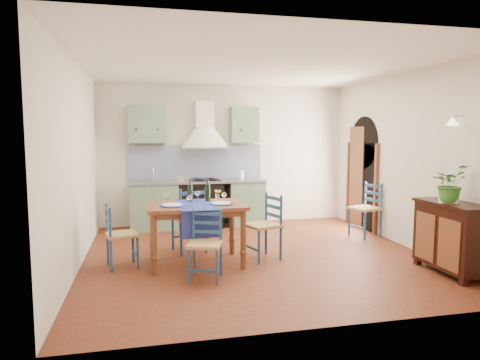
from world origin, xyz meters
name	(u,v)px	position (x,y,z in m)	size (l,w,h in m)	color
floor	(256,255)	(0.00, 0.00, 0.00)	(5.00, 5.00, 0.00)	#431B0E
back_wall	(204,173)	(-0.47, 2.29, 1.05)	(5.00, 0.96, 2.80)	beige
right_wall	(397,163)	(2.50, 0.28, 1.34)	(0.26, 5.00, 2.80)	beige
left_wall	(77,165)	(-2.50, 0.00, 1.40)	(0.04, 5.00, 2.80)	beige
ceiling	(257,65)	(0.00, 0.00, 2.80)	(5.00, 5.00, 0.01)	white
dining_table	(196,211)	(-0.92, -0.24, 0.75)	(1.34, 1.01, 1.16)	brown
chair_near	(205,244)	(-0.89, -0.92, 0.45)	(0.51, 0.51, 0.86)	navy
chair_far	(190,219)	(-0.95, 0.40, 0.52)	(0.57, 0.57, 1.00)	navy
chair_left	(120,235)	(-1.96, -0.18, 0.45)	(0.47, 0.47, 0.86)	navy
chair_right	(265,226)	(0.07, -0.20, 0.49)	(0.56, 0.56, 0.94)	navy
chair_spare	(367,209)	(2.23, 0.76, 0.49)	(0.56, 0.56, 0.95)	navy
sideboard	(452,235)	(2.26, -1.38, 0.51)	(0.50, 1.05, 0.94)	black
potted_plant	(450,183)	(2.21, -1.34, 1.18)	(0.44, 0.38, 0.49)	#337025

